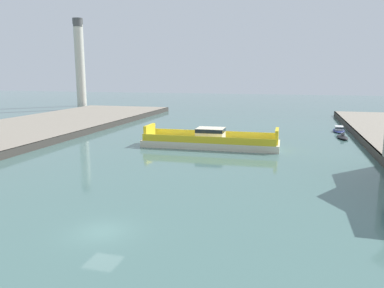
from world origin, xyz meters
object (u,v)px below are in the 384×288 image
(moored_boat_near_right, at_px, (339,129))
(smokestack_distant_b, at_px, (80,63))
(chain_ferry, at_px, (210,141))
(smokestack_distant_a, at_px, (80,60))
(moored_boat_near_left, at_px, (342,137))

(moored_boat_near_right, height_order, smokestack_distant_b, smokestack_distant_b)
(smokestack_distant_b, bearing_deg, chain_ferry, -43.53)
(chain_ferry, height_order, smokestack_distant_a, smokestack_distant_a)
(moored_boat_near_left, bearing_deg, moored_boat_near_right, 87.81)
(moored_boat_near_left, xyz_separation_m, smokestack_distant_b, (-78.42, 39.58, 15.24))
(moored_boat_near_left, distance_m, smokestack_distant_b, 89.15)
(chain_ferry, xyz_separation_m, smokestack_distant_b, (-56.45, 53.62, 14.52))
(moored_boat_near_right, bearing_deg, smokestack_distant_a, 153.88)
(moored_boat_near_right, distance_m, smokestack_distant_b, 85.81)
(moored_boat_near_left, relative_size, smokestack_distant_b, 0.18)
(moored_boat_near_left, bearing_deg, smokestack_distant_a, 149.11)
(smokestack_distant_b, bearing_deg, moored_boat_near_left, -26.78)
(moored_boat_near_left, distance_m, moored_boat_near_right, 9.05)
(smokestack_distant_a, relative_size, smokestack_distant_b, 1.09)
(smokestack_distant_b, bearing_deg, smokestack_distant_a, 121.29)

